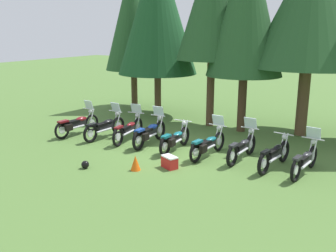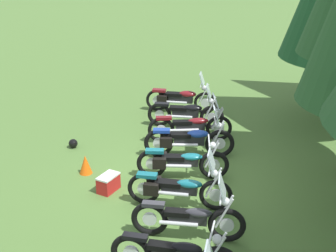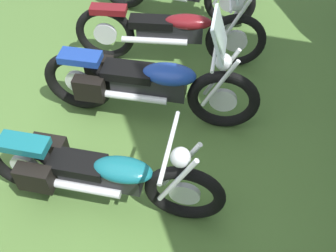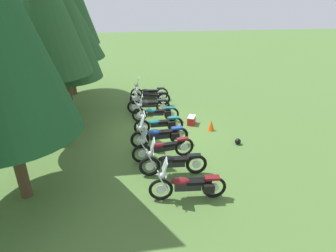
# 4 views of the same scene
# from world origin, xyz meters

# --- Properties ---
(ground_plane) EXTENTS (80.00, 80.00, 0.00)m
(ground_plane) POSITION_xyz_m (0.00, 0.00, 0.00)
(ground_plane) COLOR #4C7033
(motorcycle_0) EXTENTS (0.70, 2.34, 1.38)m
(motorcycle_0) POSITION_xyz_m (-4.65, -0.33, 0.49)
(motorcycle_0) COLOR black
(motorcycle_0) RESTS_ON ground_plane
(motorcycle_1) EXTENTS (0.72, 2.34, 1.38)m
(motorcycle_1) POSITION_xyz_m (-3.33, -0.05, 0.48)
(motorcycle_1) COLOR black
(motorcycle_1) RESTS_ON ground_plane
(motorcycle_2) EXTENTS (0.74, 2.39, 1.39)m
(motorcycle_2) POSITION_xyz_m (-2.28, 0.14, 0.48)
(motorcycle_2) COLOR black
(motorcycle_2) RESTS_ON ground_plane
(motorcycle_3) EXTENTS (0.66, 2.39, 1.40)m
(motorcycle_3) POSITION_xyz_m (-1.26, 0.10, 0.49)
(motorcycle_3) COLOR black
(motorcycle_3) RESTS_ON ground_plane
(motorcycle_4) EXTENTS (0.72, 2.24, 1.02)m
(motorcycle_4) POSITION_xyz_m (-0.06, -0.02, 0.44)
(motorcycle_4) COLOR black
(motorcycle_4) RESTS_ON ground_plane
(motorcycle_5) EXTENTS (0.72, 2.29, 1.37)m
(motorcycle_5) POSITION_xyz_m (1.26, -0.01, 0.46)
(motorcycle_5) COLOR black
(motorcycle_5) RESTS_ON ground_plane
(motorcycle_6) EXTENTS (0.66, 2.23, 1.38)m
(motorcycle_6) POSITION_xyz_m (2.42, 0.29, 0.46)
(motorcycle_6) COLOR black
(motorcycle_6) RESTS_ON ground_plane
(picnic_cooler) EXTENTS (0.63, 0.52, 0.40)m
(picnic_cooler) POSITION_xyz_m (0.71, -1.65, 0.20)
(picnic_cooler) COLOR red
(picnic_cooler) RESTS_ON ground_plane
(traffic_cone) EXTENTS (0.32, 0.32, 0.48)m
(traffic_cone) POSITION_xyz_m (-0.10, -2.38, 0.24)
(traffic_cone) COLOR #EA590F
(traffic_cone) RESTS_ON ground_plane
(dropped_helmet) EXTENTS (0.25, 0.25, 0.25)m
(dropped_helmet) POSITION_xyz_m (-1.57, -3.10, 0.13)
(dropped_helmet) COLOR black
(dropped_helmet) RESTS_ON ground_plane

